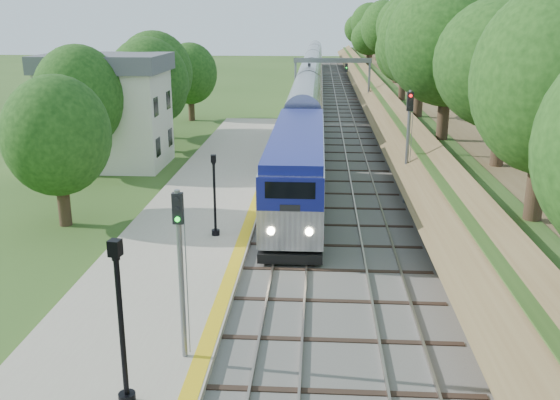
# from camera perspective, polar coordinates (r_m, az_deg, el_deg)

# --- Properties ---
(trackbed) EXTENTS (9.50, 170.00, 0.28)m
(trackbed) POSITION_cam_1_polar(r_m,az_deg,el_deg) (74.53, 4.27, 8.36)
(trackbed) COLOR #4C4944
(trackbed) RESTS_ON ground
(platform) EXTENTS (6.40, 68.00, 0.38)m
(platform) POSITION_cam_1_polar(r_m,az_deg,el_deg) (32.18, -7.99, -2.51)
(platform) COLOR #A29583
(platform) RESTS_ON ground
(yellow_stripe) EXTENTS (0.55, 68.00, 0.01)m
(yellow_stripe) POSITION_cam_1_polar(r_m,az_deg,el_deg) (31.67, -2.94, -2.30)
(yellow_stripe) COLOR gold
(yellow_stripe) RESTS_ON platform
(embankment) EXTENTS (10.64, 170.00, 11.70)m
(embankment) POSITION_cam_1_polar(r_m,az_deg,el_deg) (74.85, 10.79, 9.61)
(embankment) COLOR brown
(embankment) RESTS_ON ground
(station_building) EXTENTS (8.60, 6.60, 8.00)m
(station_building) POSITION_cam_1_polar(r_m,az_deg,el_deg) (46.78, -15.48, 7.94)
(station_building) COLOR silver
(station_building) RESTS_ON ground
(signal_gantry) EXTENTS (8.40, 0.38, 6.20)m
(signal_gantry) POSITION_cam_1_polar(r_m,az_deg,el_deg) (69.02, 4.79, 11.67)
(signal_gantry) COLOR slate
(signal_gantry) RESTS_ON ground
(trees_behind_platform) EXTENTS (7.82, 53.32, 7.21)m
(trees_behind_platform) POSITION_cam_1_polar(r_m,az_deg,el_deg) (37.08, -15.96, 6.48)
(trees_behind_platform) COLOR #332316
(trees_behind_platform) RESTS_ON ground
(train) EXTENTS (2.91, 116.60, 4.27)m
(train) POSITION_cam_1_polar(r_m,az_deg,el_deg) (82.72, 2.84, 10.68)
(train) COLOR black
(train) RESTS_ON trackbed
(lamppost_mid) EXTENTS (0.47, 0.47, 4.77)m
(lamppost_mid) POSITION_cam_1_polar(r_m,az_deg,el_deg) (17.37, -14.25, -11.77)
(lamppost_mid) COLOR black
(lamppost_mid) RESTS_ON platform
(lamppost_far) EXTENTS (0.39, 0.39, 3.97)m
(lamppost_far) POSITION_cam_1_polar(r_m,az_deg,el_deg) (29.86, -5.99, 0.01)
(lamppost_far) COLOR black
(lamppost_far) RESTS_ON platform
(signal_platform) EXTENTS (0.32, 0.25, 5.39)m
(signal_platform) POSITION_cam_1_polar(r_m,az_deg,el_deg) (18.85, -9.11, -5.18)
(signal_platform) COLOR slate
(signal_platform) RESTS_ON platform
(signal_farside) EXTENTS (0.36, 0.28, 6.51)m
(signal_farside) POSITION_cam_1_polar(r_m,az_deg,el_deg) (36.13, 11.64, 5.82)
(signal_farside) COLOR slate
(signal_farside) RESTS_ON ground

